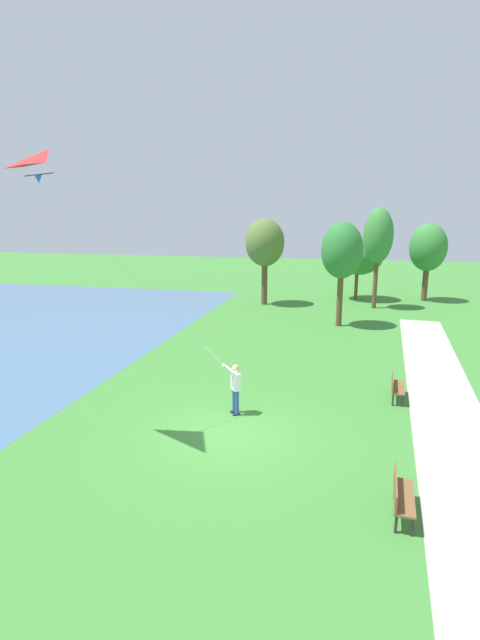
{
  "coord_description": "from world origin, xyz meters",
  "views": [
    {
      "loc": [
        3.38,
        -12.58,
        6.53
      ],
      "look_at": [
        -0.09,
        1.74,
        3.19
      ],
      "focal_mm": 25.91,
      "sensor_mm": 36.0,
      "label": 1
    }
  ],
  "objects_px": {
    "tree_horizon_far": "(265,243)",
    "flying_kite": "(51,169)",
    "tree_behind_path": "(378,237)",
    "tree_treeline_right": "(428,248)",
    "park_bench_near_walkway": "(401,494)",
    "person_kite_flyer": "(235,384)",
    "tree_treeline_left": "(342,251)",
    "tree_lakeside_near": "(358,257)",
    "park_bench_far_walkway": "(396,386)"
  },
  "relations": [
    {
      "from": "tree_treeline_left",
      "to": "tree_behind_path",
      "type": "height_order",
      "value": "tree_behind_path"
    },
    {
      "from": "person_kite_flyer",
      "to": "tree_treeline_right",
      "type": "bearing_deg",
      "value": 69.08
    },
    {
      "from": "person_kite_flyer",
      "to": "flying_kite",
      "type": "distance_m",
      "value": 8.43
    },
    {
      "from": "person_kite_flyer",
      "to": "tree_horizon_far",
      "type": "xyz_separation_m",
      "value": [
        -2.72,
        19.71,
        3.5
      ]
    },
    {
      "from": "person_kite_flyer",
      "to": "tree_lakeside_near",
      "type": "relative_size",
      "value": 0.38
    },
    {
      "from": "tree_horizon_far",
      "to": "park_bench_far_walkway",
      "type": "bearing_deg",
      "value": -64.68
    },
    {
      "from": "tree_treeline_left",
      "to": "person_kite_flyer",
      "type": "bearing_deg",
      "value": -102.09
    },
    {
      "from": "flying_kite",
      "to": "tree_treeline_right",
      "type": "distance_m",
      "value": 30.35
    },
    {
      "from": "park_bench_far_walkway",
      "to": "tree_behind_path",
      "type": "distance_m",
      "value": 18.12
    },
    {
      "from": "person_kite_flyer",
      "to": "tree_lakeside_near",
      "type": "distance_m",
      "value": 23.89
    },
    {
      "from": "person_kite_flyer",
      "to": "tree_treeline_left",
      "type": "bearing_deg",
      "value": 77.91
    },
    {
      "from": "flying_kite",
      "to": "park_bench_far_walkway",
      "type": "relative_size",
      "value": 4.16
    },
    {
      "from": "tree_lakeside_near",
      "to": "tree_behind_path",
      "type": "height_order",
      "value": "tree_behind_path"
    },
    {
      "from": "tree_lakeside_near",
      "to": "person_kite_flyer",
      "type": "bearing_deg",
      "value": -99.68
    },
    {
      "from": "tree_behind_path",
      "to": "tree_treeline_right",
      "type": "distance_m",
      "value": 5.68
    },
    {
      "from": "flying_kite",
      "to": "park_bench_near_walkway",
      "type": "bearing_deg",
      "value": -9.53
    },
    {
      "from": "park_bench_near_walkway",
      "to": "tree_behind_path",
      "type": "height_order",
      "value": "tree_behind_path"
    },
    {
      "from": "person_kite_flyer",
      "to": "tree_treeline_left",
      "type": "relative_size",
      "value": 0.29
    },
    {
      "from": "tree_horizon_far",
      "to": "tree_behind_path",
      "type": "distance_m",
      "value": 8.03
    },
    {
      "from": "tree_treeline_right",
      "to": "tree_treeline_left",
      "type": "bearing_deg",
      "value": -121.38
    },
    {
      "from": "park_bench_near_walkway",
      "to": "park_bench_far_walkway",
      "type": "xyz_separation_m",
      "value": [
        0.47,
        6.98,
        0.0
      ]
    },
    {
      "from": "person_kite_flyer",
      "to": "tree_horizon_far",
      "type": "distance_m",
      "value": 20.2
    },
    {
      "from": "flying_kite",
      "to": "tree_lakeside_near",
      "type": "xyz_separation_m",
      "value": [
        8.3,
        26.24,
        -4.35
      ]
    },
    {
      "from": "tree_treeline_left",
      "to": "tree_horizon_far",
      "type": "distance_m",
      "value": 8.15
    },
    {
      "from": "tree_horizon_far",
      "to": "tree_treeline_right",
      "type": "height_order",
      "value": "tree_horizon_far"
    },
    {
      "from": "park_bench_near_walkway",
      "to": "park_bench_far_walkway",
      "type": "relative_size",
      "value": 1.0
    },
    {
      "from": "tree_treeline_left",
      "to": "tree_behind_path",
      "type": "distance_m",
      "value": 6.71
    },
    {
      "from": "person_kite_flyer",
      "to": "park_bench_far_walkway",
      "type": "distance_m",
      "value": 6.0
    },
    {
      "from": "tree_behind_path",
      "to": "park_bench_near_walkway",
      "type": "bearing_deg",
      "value": -90.9
    },
    {
      "from": "flying_kite",
      "to": "tree_horizon_far",
      "type": "xyz_separation_m",
      "value": [
        1.59,
        22.52,
        -3.18
      ]
    },
    {
      "from": "flying_kite",
      "to": "park_bench_near_walkway",
      "type": "xyz_separation_m",
      "value": [
        9.2,
        -1.54,
        -7.22
      ]
    },
    {
      "from": "flying_kite",
      "to": "tree_lakeside_near",
      "type": "distance_m",
      "value": 27.86
    },
    {
      "from": "flying_kite",
      "to": "tree_treeline_left",
      "type": "distance_m",
      "value": 18.49
    },
    {
      "from": "flying_kite",
      "to": "tree_behind_path",
      "type": "relative_size",
      "value": 0.89
    },
    {
      "from": "tree_horizon_far",
      "to": "tree_treeline_right",
      "type": "xyz_separation_m",
      "value": [
        11.94,
        4.41,
        -0.43
      ]
    },
    {
      "from": "park_bench_far_walkway",
      "to": "tree_behind_path",
      "type": "bearing_deg",
      "value": 90.27
    },
    {
      "from": "park_bench_far_walkway",
      "to": "tree_treeline_right",
      "type": "bearing_deg",
      "value": 79.82
    },
    {
      "from": "flying_kite",
      "to": "park_bench_far_walkway",
      "type": "distance_m",
      "value": 13.23
    },
    {
      "from": "tree_lakeside_near",
      "to": "tree_horizon_far",
      "type": "relative_size",
      "value": 0.76
    },
    {
      "from": "person_kite_flyer",
      "to": "park_bench_far_walkway",
      "type": "xyz_separation_m",
      "value": [
        5.36,
        2.63,
        -0.54
      ]
    },
    {
      "from": "park_bench_near_walkway",
      "to": "tree_treeline_right",
      "type": "distance_m",
      "value": 29.03
    },
    {
      "from": "person_kite_flyer",
      "to": "tree_treeline_left",
      "type": "height_order",
      "value": "tree_treeline_left"
    },
    {
      "from": "tree_horizon_far",
      "to": "tree_behind_path",
      "type": "xyz_separation_m",
      "value": [
        8.0,
        0.45,
        0.56
      ]
    },
    {
      "from": "tree_lakeside_near",
      "to": "tree_treeline_right",
      "type": "xyz_separation_m",
      "value": [
        5.22,
        0.69,
        0.74
      ]
    },
    {
      "from": "tree_horizon_far",
      "to": "tree_treeline_right",
      "type": "bearing_deg",
      "value": 20.29
    },
    {
      "from": "tree_behind_path",
      "to": "tree_lakeside_near",
      "type": "bearing_deg",
      "value": 111.34
    },
    {
      "from": "tree_treeline_right",
      "to": "tree_horizon_far",
      "type": "bearing_deg",
      "value": -159.71
    },
    {
      "from": "tree_horizon_far",
      "to": "flying_kite",
      "type": "bearing_deg",
      "value": -94.03
    },
    {
      "from": "tree_treeline_left",
      "to": "tree_treeline_right",
      "type": "height_order",
      "value": "tree_treeline_left"
    },
    {
      "from": "tree_treeline_left",
      "to": "tree_lakeside_near",
      "type": "bearing_deg",
      "value": 83.88
    }
  ]
}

